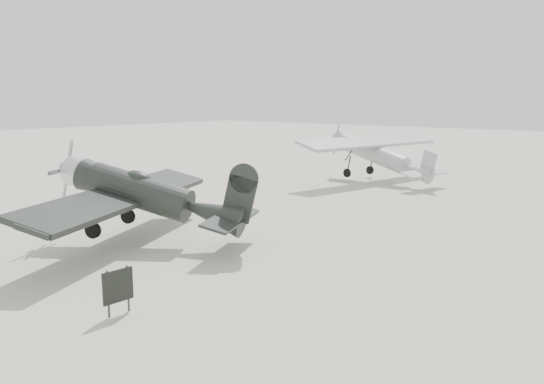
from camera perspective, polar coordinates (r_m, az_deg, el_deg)
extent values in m
plane|color=#B0AD9C|center=(21.12, 1.18, -4.44)|extent=(160.00, 160.00, 0.00)
cylinder|color=black|center=(19.91, -13.95, -0.12)|extent=(4.01, 2.65, 1.22)
cone|color=black|center=(18.67, -6.22, -0.41)|extent=(2.53, 1.94, 1.14)
cylinder|color=silver|center=(21.34, -20.20, 0.22)|extent=(1.15, 1.31, 1.08)
cone|color=silver|center=(21.65, -21.32, 0.28)|extent=(0.47, 0.57, 0.49)
cube|color=silver|center=(21.61, -21.19, 0.28)|extent=(0.11, 0.17, 2.27)
ellipsoid|color=black|center=(19.91, -14.45, 1.44)|extent=(1.12, 0.93, 0.40)
cube|color=black|center=(20.27, -15.42, -0.89)|extent=(5.85, 10.35, 0.19)
cube|color=black|center=(18.41, -4.21, -0.38)|extent=(2.34, 3.75, 0.09)
cube|color=black|center=(18.25, -3.85, 1.90)|extent=(1.00, 0.50, 1.57)
cylinder|color=black|center=(19.74, -17.89, -4.86)|extent=(0.60, 0.36, 0.59)
cylinder|color=black|center=(21.68, -14.48, -3.38)|extent=(0.60, 0.36, 0.59)
cylinder|color=#333333|center=(19.60, -17.98, -3.21)|extent=(0.13, 0.13, 1.22)
cylinder|color=#333333|center=(21.56, -14.54, -1.87)|extent=(0.13, 0.13, 1.22)
cylinder|color=black|center=(18.42, -3.55, -1.69)|extent=(0.20, 0.14, 0.19)
cylinder|color=#999B9E|center=(34.78, 10.77, 4.15)|extent=(5.41, 2.22, 1.12)
cone|color=#999B9E|center=(32.59, 15.54, 3.58)|extent=(2.01, 1.38, 1.02)
cone|color=#999B9E|center=(36.75, 7.26, 4.55)|extent=(0.82, 1.16, 1.06)
cube|color=#999B9E|center=(37.03, 6.81, 4.60)|extent=(0.08, 0.15, 2.24)
cube|color=#999B9E|center=(34.98, 10.29, 5.23)|extent=(4.27, 11.35, 0.18)
cube|color=#999B9E|center=(32.29, 16.27, 3.58)|extent=(1.63, 3.58, 0.08)
cube|color=#999B9E|center=(32.17, 16.48, 4.73)|extent=(0.91, 0.27, 1.32)
cylinder|color=black|center=(34.67, 8.46, 1.62)|extent=(0.59, 0.26, 0.57)
cylinder|color=black|center=(36.33, 10.87, 1.93)|extent=(0.59, 0.26, 0.57)
cylinder|color=#333333|center=(34.59, 8.48, 2.57)|extent=(0.11, 0.11, 1.22)
cylinder|color=#333333|center=(36.25, 10.90, 2.83)|extent=(0.11, 0.11, 1.22)
cylinder|color=black|center=(32.22, 16.54, 2.91)|extent=(0.19, 0.11, 0.18)
cylinder|color=#333333|center=(13.65, -17.22, -10.47)|extent=(0.06, 0.06, 1.19)
cylinder|color=#333333|center=(13.91, -15.24, -9.98)|extent=(0.06, 0.06, 1.19)
cube|color=black|center=(13.73, -16.25, -9.68)|extent=(0.11, 0.83, 0.83)
cube|color=beige|center=(13.74, -16.33, -9.47)|extent=(0.05, 0.64, 0.17)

